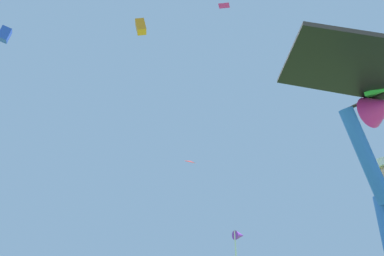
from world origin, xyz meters
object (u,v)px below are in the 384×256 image
(distant_kite_blue_low_right, at_px, (5,34))
(marker_flag, at_px, (239,240))
(distant_kite_magenta_high_left, at_px, (224,5))
(distant_kite_orange_low_left, at_px, (141,27))
(distant_kite_red_mid_right, at_px, (190,161))

(distant_kite_blue_low_right, height_order, marker_flag, distant_kite_blue_low_right)
(distant_kite_magenta_high_left, relative_size, distant_kite_blue_low_right, 0.66)
(distant_kite_orange_low_left, bearing_deg, distant_kite_red_mid_right, -28.23)
(distant_kite_magenta_high_left, distance_m, distant_kite_red_mid_right, 12.23)
(distant_kite_blue_low_right, distance_m, distant_kite_orange_low_left, 11.15)
(distant_kite_orange_low_left, distance_m, marker_flag, 25.71)
(distant_kite_blue_low_right, xyz_separation_m, distant_kite_orange_low_left, (10.30, -2.28, 3.61))
(distant_kite_blue_low_right, relative_size, distant_kite_orange_low_left, 0.83)
(distant_kite_orange_low_left, xyz_separation_m, marker_flag, (-3.23, -16.46, -19.48))
(distant_kite_magenta_high_left, distance_m, distant_kite_orange_low_left, 9.09)
(distant_kite_magenta_high_left, relative_size, distant_kite_red_mid_right, 0.88)
(distant_kite_orange_low_left, xyz_separation_m, distant_kite_red_mid_right, (4.08, -2.19, -12.85))
(distant_kite_blue_low_right, distance_m, distant_kite_red_mid_right, 17.67)
(distant_kite_magenta_high_left, height_order, distant_kite_blue_low_right, distant_kite_magenta_high_left)
(distant_kite_red_mid_right, xyz_separation_m, marker_flag, (-7.32, -14.27, -6.63))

